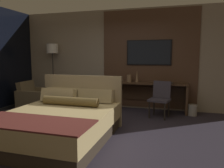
{
  "coord_description": "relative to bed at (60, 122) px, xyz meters",
  "views": [
    {
      "loc": [
        1.57,
        -3.55,
        1.49
      ],
      "look_at": [
        0.22,
        1.05,
        0.87
      ],
      "focal_mm": 35.0,
      "sensor_mm": 36.0,
      "label": 1
    }
  ],
  "objects": [
    {
      "name": "tv",
      "position": [
        1.24,
        2.67,
        1.27
      ],
      "size": [
        1.22,
        0.04,
        0.69
      ],
      "color": "black"
    },
    {
      "name": "desk",
      "position": [
        1.24,
        2.49,
        0.22
      ],
      "size": [
        2.1,
        0.46,
        0.78
      ],
      "color": "#422D1E",
      "rests_on": "ground_plane"
    },
    {
      "name": "ground_plane",
      "position": [
        0.41,
        0.15,
        -0.31
      ],
      "size": [
        16.0,
        16.0,
        0.0
      ],
      "primitive_type": "plane",
      "color": "#28232D"
    },
    {
      "name": "floor_lamp",
      "position": [
        -1.64,
        2.49,
        1.25
      ],
      "size": [
        0.34,
        0.34,
        1.85
      ],
      "color": "#282623",
      "rests_on": "ground_plane"
    },
    {
      "name": "armchair_by_window",
      "position": [
        -1.82,
        1.82,
        -0.05
      ],
      "size": [
        0.86,
        0.88,
        0.79
      ],
      "rotation": [
        0.0,
        0.0,
        1.62
      ],
      "color": "brown",
      "rests_on": "ground_plane"
    },
    {
      "name": "vase_tall",
      "position": [
        0.96,
        2.47,
        0.64
      ],
      "size": [
        0.07,
        0.07,
        0.34
      ],
      "color": "#846647",
      "rests_on": "desk"
    },
    {
      "name": "wall_back_tv_panel",
      "position": [
        0.53,
        2.75,
        1.09
      ],
      "size": [
        7.2,
        0.09,
        2.8
      ],
      "color": "gray",
      "rests_on": "ground_plane"
    },
    {
      "name": "waste_bin",
      "position": [
        2.41,
        2.31,
        -0.17
      ],
      "size": [
        0.22,
        0.22,
        0.28
      ],
      "color": "gray",
      "rests_on": "ground_plane"
    },
    {
      "name": "bed",
      "position": [
        0.0,
        0.0,
        0.0
      ],
      "size": [
        1.8,
        2.14,
        1.07
      ],
      "color": "#33281E",
      "rests_on": "ground_plane"
    },
    {
      "name": "vase_short",
      "position": [
        0.74,
        2.5,
        0.57
      ],
      "size": [
        0.13,
        0.13,
        0.2
      ],
      "color": "#846647",
      "rests_on": "desk"
    },
    {
      "name": "book",
      "position": [
        1.8,
        2.43,
        0.48
      ],
      "size": [
        0.23,
        0.17,
        0.03
      ],
      "color": "#332D28",
      "rests_on": "desk"
    },
    {
      "name": "desk_chair",
      "position": [
        1.63,
        1.98,
        0.21
      ],
      "size": [
        0.55,
        0.55,
        0.88
      ],
      "rotation": [
        0.0,
        0.0,
        -0.22
      ],
      "color": "#38333D",
      "rests_on": "ground_plane"
    }
  ]
}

